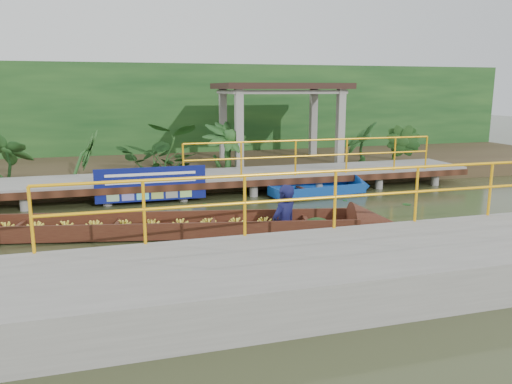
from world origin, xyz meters
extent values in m
plane|color=#30361B|center=(0.00, 0.00, 0.00)|extent=(80.00, 80.00, 0.00)
cube|color=#372A1B|center=(0.00, 7.50, 0.23)|extent=(30.00, 8.00, 0.45)
cube|color=gray|center=(0.00, 3.50, 0.50)|extent=(16.00, 2.00, 0.15)
cube|color=black|center=(0.00, 2.50, 0.42)|extent=(16.00, 0.12, 0.18)
cylinder|color=#FBAA0D|center=(2.75, 2.55, 1.57)|extent=(7.50, 0.05, 0.05)
cylinder|color=#FBAA0D|center=(2.75, 2.55, 1.12)|extent=(7.50, 0.05, 0.05)
cylinder|color=#FBAA0D|center=(2.75, 2.55, 1.07)|extent=(0.05, 0.05, 1.00)
cylinder|color=gray|center=(-4.00, 2.70, 0.22)|extent=(0.24, 0.24, 0.55)
cylinder|color=gray|center=(-4.00, 4.30, 0.22)|extent=(0.24, 0.24, 0.55)
cylinder|color=gray|center=(-2.00, 2.70, 0.22)|extent=(0.24, 0.24, 0.55)
cylinder|color=gray|center=(-2.00, 4.30, 0.22)|extent=(0.24, 0.24, 0.55)
cylinder|color=gray|center=(0.00, 2.70, 0.22)|extent=(0.24, 0.24, 0.55)
cylinder|color=gray|center=(0.00, 4.30, 0.22)|extent=(0.24, 0.24, 0.55)
cylinder|color=gray|center=(2.00, 2.70, 0.22)|extent=(0.24, 0.24, 0.55)
cylinder|color=gray|center=(2.00, 4.30, 0.22)|extent=(0.24, 0.24, 0.55)
cylinder|color=gray|center=(4.00, 2.70, 0.22)|extent=(0.24, 0.24, 0.55)
cylinder|color=gray|center=(4.00, 4.30, 0.22)|extent=(0.24, 0.24, 0.55)
cylinder|color=gray|center=(6.00, 2.70, 0.22)|extent=(0.24, 0.24, 0.55)
cylinder|color=gray|center=(6.00, 4.30, 0.22)|extent=(0.24, 0.24, 0.55)
cylinder|color=gray|center=(0.00, 2.70, 0.22)|extent=(0.24, 0.24, 0.55)
cube|color=gray|center=(1.00, -4.20, 0.30)|extent=(18.00, 2.40, 0.70)
cylinder|color=#FBAA0D|center=(1.00, -3.05, 1.65)|extent=(10.00, 0.05, 0.05)
cylinder|color=#FBAA0D|center=(1.00, -3.05, 1.20)|extent=(10.00, 0.05, 0.05)
cylinder|color=#FBAA0D|center=(1.00, -3.05, 1.15)|extent=(0.05, 0.05, 1.00)
cube|color=gray|center=(1.20, 5.10, 1.60)|extent=(0.25, 0.25, 2.80)
cube|color=gray|center=(4.80, 5.10, 1.60)|extent=(0.25, 0.25, 2.80)
cube|color=gray|center=(1.20, 7.50, 1.60)|extent=(0.25, 0.25, 2.80)
cube|color=gray|center=(4.80, 7.50, 1.60)|extent=(0.25, 0.25, 2.80)
cube|color=gray|center=(3.00, 6.30, 2.90)|extent=(4.00, 2.60, 0.12)
cube|color=black|center=(3.00, 6.30, 3.10)|extent=(4.40, 3.00, 0.20)
cube|color=#123917|center=(0.00, 10.00, 2.00)|extent=(30.00, 0.80, 4.00)
cube|color=#36140E|center=(-1.83, -0.40, 0.06)|extent=(8.12, 2.67, 0.06)
cube|color=#36140E|center=(-1.73, 0.10, 0.20)|extent=(7.92, 1.74, 0.34)
cube|color=#36140E|center=(-1.94, -0.89, 0.20)|extent=(7.92, 1.74, 0.34)
cone|color=#36140E|center=(2.57, -1.33, 0.14)|extent=(1.19, 1.16, 0.97)
ellipsoid|color=#123917|center=(1.33, -1.07, 0.16)|extent=(0.65, 0.55, 0.26)
imported|color=#10123D|center=(0.64, -0.92, 1.03)|extent=(0.82, 0.73, 1.88)
cube|color=navy|center=(2.77, 2.26, 0.09)|extent=(2.82, 1.18, 0.09)
cube|color=navy|center=(2.72, 2.66, 0.20)|extent=(2.72, 0.42, 0.27)
cube|color=navy|center=(2.83, 1.85, 0.20)|extent=(2.72, 0.42, 0.27)
cube|color=navy|center=(1.42, 2.08, 0.20)|extent=(0.16, 0.82, 0.27)
cone|color=navy|center=(4.31, 2.46, 0.15)|extent=(0.64, 0.83, 0.77)
cube|color=black|center=(2.32, 2.20, 0.24)|extent=(0.20, 0.83, 0.05)
cube|color=navy|center=(-1.87, 2.48, 0.55)|extent=(2.88, 0.03, 0.90)
cube|color=white|center=(-1.87, 2.46, 0.82)|extent=(2.34, 0.01, 0.07)
cube|color=white|center=(-1.87, 2.46, 0.62)|extent=(2.34, 0.01, 0.07)
imported|color=#123917|center=(-5.73, 5.30, 1.25)|extent=(1.28, 1.28, 1.60)
imported|color=#123917|center=(-3.73, 5.30, 1.25)|extent=(1.28, 1.28, 1.60)
imported|color=#123917|center=(-1.23, 5.30, 1.25)|extent=(1.28, 1.28, 1.60)
imported|color=#123917|center=(0.77, 5.30, 1.25)|extent=(1.28, 1.28, 1.60)
imported|color=#123917|center=(5.77, 5.30, 1.25)|extent=(1.28, 1.28, 1.60)
imported|color=#123917|center=(7.27, 5.30, 1.25)|extent=(1.28, 1.28, 1.60)
camera|label=1|loc=(-2.83, -10.66, 3.02)|focal=35.00mm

